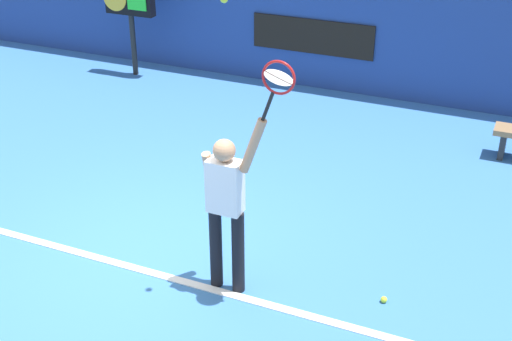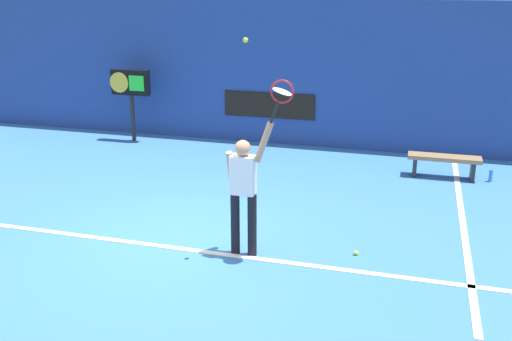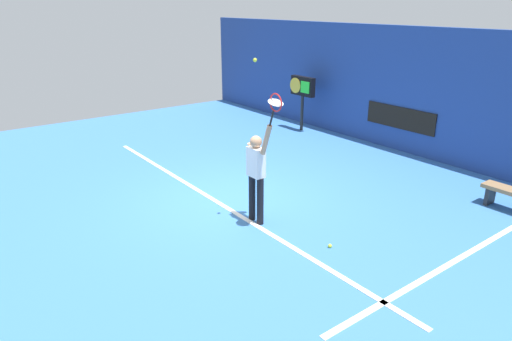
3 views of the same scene
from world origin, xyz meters
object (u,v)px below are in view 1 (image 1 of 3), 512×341
object	(u,v)px
tennis_racket	(277,81)
scoreboard_clock	(129,2)
spare_ball	(384,299)
tennis_player	(226,203)

from	to	relation	value
tennis_racket	scoreboard_clock	distance (m)	7.26
tennis_racket	spare_ball	distance (m)	2.56
tennis_player	tennis_racket	xyz separation A→B (m)	(0.52, -0.00, 1.34)
tennis_player	spare_ball	world-z (taller)	tennis_player
tennis_player	spare_ball	distance (m)	1.88
scoreboard_clock	spare_ball	xyz separation A→B (m)	(5.98, -4.81, -1.32)
tennis_racket	tennis_player	bearing A→B (deg)	179.53
tennis_player	spare_ball	xyz separation A→B (m)	(1.55, 0.39, -0.98)
scoreboard_clock	spare_ball	size ratio (longest dim) A/B	25.52
tennis_player	spare_ball	size ratio (longest dim) A/B	29.01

